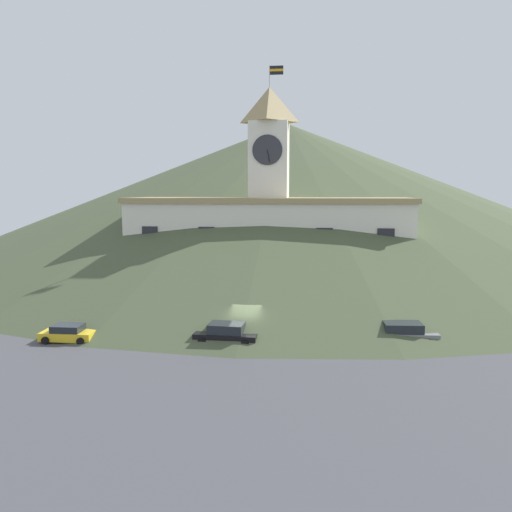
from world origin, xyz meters
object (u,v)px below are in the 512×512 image
Objects in this scene: street_lamp_far_right at (369,275)px; car_yellow_coupe at (68,333)px; car_black_suv at (227,335)px; car_red_sedan at (383,313)px; street_lamp_far_left at (165,268)px; pedestrian at (260,300)px; car_gray_pickup at (402,334)px; street_lamp_right at (271,268)px.

street_lamp_far_right reaches higher than car_yellow_coupe.
car_black_suv is at bearing -128.25° from street_lamp_far_right.
car_red_sedan reaches higher than car_yellow_coupe.
street_lamp_far_left is 2.85× the size of pedestrian.
car_black_suv is at bearing -58.25° from street_lamp_far_left.
car_yellow_coupe is at bearing -100.87° from street_lamp_far_left.
car_black_suv reaches higher than car_red_sedan.
car_red_sedan is at bearing -83.55° from street_lamp_far_right.
car_red_sedan is 16.21m from car_black_suv.
street_lamp_far_right is at bearing 30.75° from car_yellow_coupe.
car_black_suv is at bearing 4.54° from car_gray_pickup.
car_gray_pickup is (1.18, -13.72, -2.36)m from street_lamp_far_right.
car_yellow_coupe is 19.01m from pedestrian.
car_yellow_coupe is 26.52m from car_gray_pickup.
street_lamp_far_left reaches higher than street_lamp_far_right.
pedestrian is (-12.37, 10.51, 0.10)m from car_gray_pickup.
street_lamp_far_left is at bearing 77.47° from car_yellow_coupe.
street_lamp_far_left reaches higher than car_black_suv.
car_yellow_coupe is 0.95× the size of car_red_sedan.
street_lamp_right is 1.18× the size of car_red_sedan.
street_lamp_far_left is 23.87m from car_red_sedan.
street_lamp_far_right is at bearing 98.49° from car_red_sedan.
car_yellow_coupe is 0.85× the size of car_black_suv.
street_lamp_far_right reaches higher than car_red_sedan.
street_lamp_far_right is 11.86m from pedestrian.
street_lamp_right is 3.15× the size of pedestrian.
car_yellow_coupe is 27.73m from car_red_sedan.
car_yellow_coupe is at bearing 4.61° from car_black_suv.
car_gray_pickup is at bearing -49.76° from street_lamp_right.
car_gray_pickup is at bearing -168.10° from car_black_suv.
car_red_sedan is at bearing 19.01° from car_yellow_coupe.
street_lamp_far_right is (22.16, 0.00, -0.32)m from street_lamp_far_left.
street_lamp_right is 0.97× the size of car_gray_pickup.
street_lamp_far_left is at bearing -84.59° from pedestrian.
street_lamp_far_left reaches higher than pedestrian.
car_yellow_coupe is (-14.81, -16.02, -3.17)m from street_lamp_right.
car_gray_pickup is (23.34, -13.72, -2.68)m from street_lamp_far_left.
car_yellow_coupe is at bearing -132.75° from street_lamp_right.
street_lamp_far_right reaches higher than pedestrian.
car_red_sedan is (25.94, 9.78, 0.05)m from car_yellow_coupe.
car_black_suv is at bearing -142.00° from car_red_sedan.
car_yellow_coupe is 12.83m from car_black_suv.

